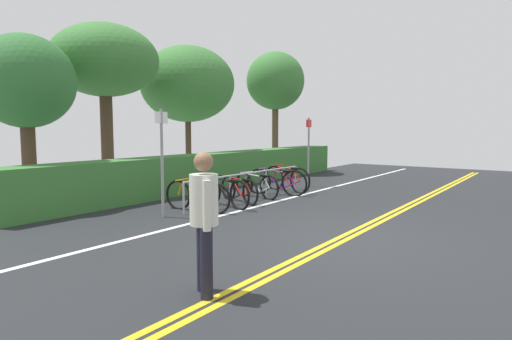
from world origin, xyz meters
name	(u,v)px	position (x,y,z in m)	size (l,w,h in m)	color
ground_plane	(343,240)	(0.00, 0.00, -0.03)	(29.81, 12.11, 0.05)	#232628
centre_line_yellow_inner	(347,239)	(0.00, -0.08, 0.00)	(26.82, 0.10, 0.00)	gold
centre_line_yellow_outer	(338,238)	(0.00, 0.08, 0.00)	(26.82, 0.10, 0.00)	gold
bike_lane_stripe_white	(212,218)	(0.00, 2.95, 0.00)	(26.82, 0.12, 0.00)	white
bike_rack	(249,179)	(2.28, 3.67, 0.55)	(4.84, 0.05, 0.73)	#9EA0A5
bicycle_0	(197,196)	(0.37, 3.72, 0.34)	(0.46, 1.77, 0.74)	black
bicycle_1	(225,192)	(1.19, 3.57, 0.35)	(0.57, 1.79, 0.74)	black
bicycle_2	(239,190)	(1.86, 3.67, 0.32)	(0.67, 1.61, 0.69)	black
bicycle_3	(256,186)	(2.72, 3.74, 0.33)	(0.50, 1.65, 0.70)	black
bicycle_4	(276,182)	(3.45, 3.57, 0.36)	(0.51, 1.82, 0.77)	black
bicycle_5	(287,179)	(4.19, 3.68, 0.37)	(0.55, 1.80, 0.79)	black
pedestrian	(204,214)	(-3.22, 0.24, 0.93)	(0.34, 0.40, 1.62)	#1E1E2D
sign_post_near	(162,153)	(-0.53, 3.85, 1.37)	(0.36, 0.06, 2.27)	gray
sign_post_far	(309,145)	(5.52, 3.68, 1.33)	(0.36, 0.07, 2.20)	gray
hedge_backdrop	(219,170)	(3.78, 5.97, 0.55)	(13.79, 0.87, 1.09)	#387533
tree_near_left	(25,83)	(-1.55, 7.30, 2.93)	(2.25, 2.25, 4.05)	#473323
tree_mid	(105,62)	(1.11, 7.98, 3.78)	(3.10, 3.10, 4.86)	#473323
tree_far_right	(188,84)	(4.68, 8.17, 3.44)	(3.37, 3.37, 4.80)	#473323
tree_extra	(275,82)	(8.52, 6.90, 3.78)	(2.39, 2.39, 5.00)	brown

